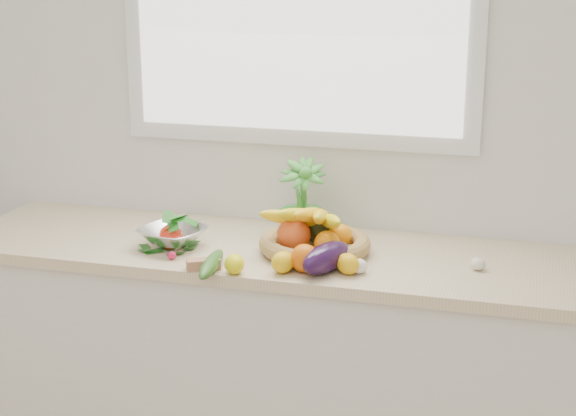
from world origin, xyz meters
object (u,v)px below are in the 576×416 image
(eggplant, at_px, (326,258))
(potted_herb, at_px, (302,202))
(cucumber, at_px, (211,264))
(colander_with_spinach, at_px, (173,231))
(fruit_basket, at_px, (314,238))
(apple, at_px, (171,237))

(eggplant, height_order, potted_herb, potted_herb)
(cucumber, bearing_deg, eggplant, 15.28)
(eggplant, relative_size, colander_with_spinach, 0.87)
(fruit_basket, bearing_deg, eggplant, -63.47)
(potted_herb, distance_m, fruit_basket, 0.20)
(cucumber, bearing_deg, colander_with_spinach, 137.76)
(apple, bearing_deg, colander_with_spinach, 96.21)
(eggplant, relative_size, fruit_basket, 0.52)
(apple, bearing_deg, fruit_basket, 11.05)
(eggplant, height_order, fruit_basket, fruit_basket)
(eggplant, height_order, colander_with_spinach, colander_with_spinach)
(colander_with_spinach, bearing_deg, eggplant, -9.66)
(cucumber, distance_m, colander_with_spinach, 0.29)
(cucumber, distance_m, potted_herb, 0.47)
(apple, xyz_separation_m, potted_herb, (0.39, 0.26, 0.09))
(cucumber, relative_size, colander_with_spinach, 0.97)
(eggplant, bearing_deg, fruit_basket, 116.53)
(colander_with_spinach, bearing_deg, apple, -83.79)
(potted_herb, bearing_deg, eggplant, -62.93)
(apple, relative_size, colander_with_spinach, 0.32)
(fruit_basket, bearing_deg, cucumber, -135.98)
(cucumber, height_order, potted_herb, potted_herb)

